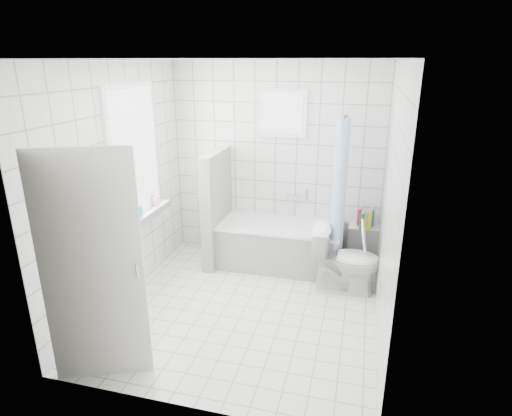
# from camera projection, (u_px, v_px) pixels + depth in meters

# --- Properties ---
(ground) EXTENTS (3.00, 3.00, 0.00)m
(ground) POSITION_uv_depth(u_px,v_px,m) (245.00, 307.00, 4.74)
(ground) COLOR white
(ground) RESTS_ON ground
(ceiling) EXTENTS (3.00, 3.00, 0.00)m
(ceiling) POSITION_uv_depth(u_px,v_px,m) (243.00, 59.00, 3.89)
(ceiling) COLOR white
(ceiling) RESTS_ON ground
(wall_back) EXTENTS (2.80, 0.02, 2.60)m
(wall_back) POSITION_uv_depth(u_px,v_px,m) (275.00, 163.00, 5.68)
(wall_back) COLOR white
(wall_back) RESTS_ON ground
(wall_front) EXTENTS (2.80, 0.02, 2.60)m
(wall_front) POSITION_uv_depth(u_px,v_px,m) (184.00, 258.00, 2.94)
(wall_front) COLOR white
(wall_front) RESTS_ON ground
(wall_left) EXTENTS (0.02, 3.00, 2.60)m
(wall_left) POSITION_uv_depth(u_px,v_px,m) (121.00, 186.00, 4.64)
(wall_left) COLOR white
(wall_left) RESTS_ON ground
(wall_right) EXTENTS (0.02, 3.00, 2.60)m
(wall_right) POSITION_uv_depth(u_px,v_px,m) (389.00, 207.00, 3.98)
(wall_right) COLOR white
(wall_right) RESTS_ON ground
(window_left) EXTENTS (0.01, 0.90, 1.40)m
(window_left) POSITION_uv_depth(u_px,v_px,m) (136.00, 153.00, 4.81)
(window_left) COLOR white
(window_left) RESTS_ON wall_left
(window_back) EXTENTS (0.50, 0.01, 0.50)m
(window_back) POSITION_uv_depth(u_px,v_px,m) (283.00, 114.00, 5.41)
(window_back) COLOR white
(window_back) RESTS_ON wall_back
(window_sill) EXTENTS (0.18, 1.02, 0.08)m
(window_sill) POSITION_uv_depth(u_px,v_px,m) (145.00, 215.00, 5.04)
(window_sill) COLOR white
(window_sill) RESTS_ON wall_left
(door) EXTENTS (0.75, 0.35, 2.00)m
(door) POSITION_uv_depth(u_px,v_px,m) (93.00, 271.00, 3.41)
(door) COLOR silver
(door) RESTS_ON ground
(bathtub) EXTENTS (1.57, 0.77, 0.58)m
(bathtub) POSITION_uv_depth(u_px,v_px,m) (280.00, 245.00, 5.63)
(bathtub) COLOR white
(bathtub) RESTS_ON ground
(partition_wall) EXTENTS (0.15, 0.85, 1.50)m
(partition_wall) POSITION_uv_depth(u_px,v_px,m) (217.00, 208.00, 5.64)
(partition_wall) COLOR white
(partition_wall) RESTS_ON ground
(tiled_ledge) EXTENTS (0.40, 0.24, 0.55)m
(tiled_ledge) POSITION_uv_depth(u_px,v_px,m) (363.00, 246.00, 5.62)
(tiled_ledge) COLOR white
(tiled_ledge) RESTS_ON ground
(toilet) EXTENTS (0.80, 0.48, 0.80)m
(toilet) POSITION_uv_depth(u_px,v_px,m) (346.00, 260.00, 4.96)
(toilet) COLOR white
(toilet) RESTS_ON ground
(curtain_rod) EXTENTS (0.02, 0.80, 0.02)m
(curtain_rod) POSITION_uv_depth(u_px,v_px,m) (344.00, 115.00, 4.88)
(curtain_rod) COLOR silver
(curtain_rod) RESTS_ON wall_back
(shower_curtain) EXTENTS (0.14, 0.48, 1.78)m
(shower_curtain) POSITION_uv_depth(u_px,v_px,m) (339.00, 193.00, 5.05)
(shower_curtain) COLOR #4987D8
(shower_curtain) RESTS_ON curtain_rod
(tub_faucet) EXTENTS (0.18, 0.06, 0.06)m
(tub_faucet) POSITION_uv_depth(u_px,v_px,m) (293.00, 197.00, 5.73)
(tub_faucet) COLOR silver
(tub_faucet) RESTS_ON wall_back
(sill_bottles) EXTENTS (0.11, 0.69, 0.27)m
(sill_bottles) POSITION_uv_depth(u_px,v_px,m) (137.00, 207.00, 4.82)
(sill_bottles) COLOR pink
(sill_bottles) RESTS_ON window_sill
(ledge_bottles) EXTENTS (0.21, 0.19, 0.25)m
(ledge_bottles) POSITION_uv_depth(u_px,v_px,m) (366.00, 219.00, 5.46)
(ledge_bottles) COLOR green
(ledge_bottles) RESTS_ON tiled_ledge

